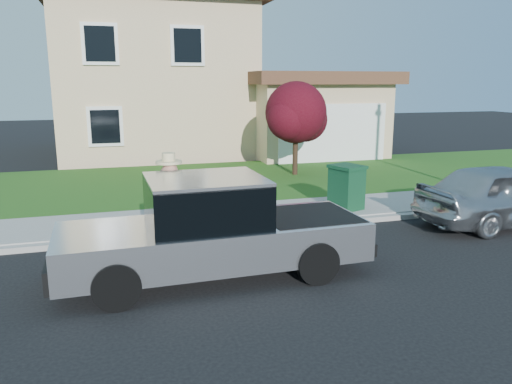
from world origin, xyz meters
TOP-DOWN VIEW (x-y plane):
  - ground at (0.00, 0.00)m, footprint 80.00×80.00m
  - curb at (1.00, 2.90)m, footprint 40.00×0.20m
  - sidewalk at (1.00, 4.00)m, footprint 40.00×2.00m
  - lawn at (1.00, 8.50)m, footprint 40.00×7.00m
  - house at (1.31, 16.38)m, footprint 14.00×11.30m
  - pickup_truck at (-0.52, 0.62)m, footprint 5.28×2.04m
  - woman at (-1.08, 1.81)m, footprint 0.70×0.49m
  - sedan at (6.59, 1.80)m, footprint 4.29×1.84m
  - ornamental_tree at (4.07, 8.72)m, footprint 2.32×2.09m
  - trash_bin at (3.48, 3.68)m, footprint 0.89×0.95m

SIDE VIEW (x-z plane):
  - ground at x=0.00m, z-range 0.00..0.00m
  - lawn at x=1.00m, z-range 0.00..0.10m
  - curb at x=1.00m, z-range 0.00..0.12m
  - sidewalk at x=1.00m, z-range 0.00..0.15m
  - trash_bin at x=3.48m, z-range 0.16..1.25m
  - sedan at x=6.59m, z-range 0.00..1.44m
  - pickup_truck at x=-0.52m, z-range -0.06..1.67m
  - woman at x=-1.08m, z-range -0.05..1.93m
  - ornamental_tree at x=4.07m, z-range 0.54..3.72m
  - house at x=1.31m, z-range -0.26..6.59m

